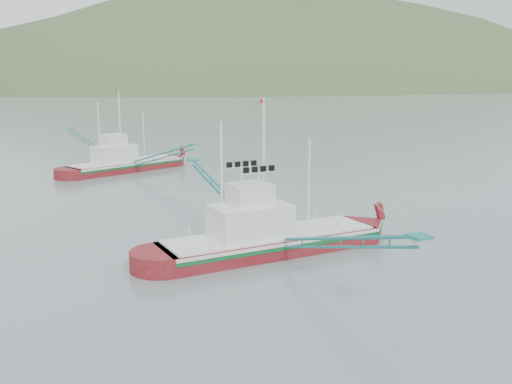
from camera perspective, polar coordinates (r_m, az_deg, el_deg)
name	(u,v)px	position (r m, az deg, el deg)	size (l,w,h in m)	color
ground	(301,265)	(33.16, 4.53, -7.29)	(1200.00, 1200.00, 0.00)	slate
main_boat	(267,230)	(34.91, 1.10, -3.80)	(13.98, 25.10, 10.15)	maroon
bg_boat_far	(124,154)	(67.00, -13.07, 3.72)	(13.91, 23.58, 9.91)	maroon
headland_right	(292,89)	(523.95, 3.65, 10.27)	(684.00, 432.00, 306.00)	#3C542B
ridge_distant	(32,88)	(588.97, -21.49, 9.64)	(960.00, 400.00, 240.00)	slate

